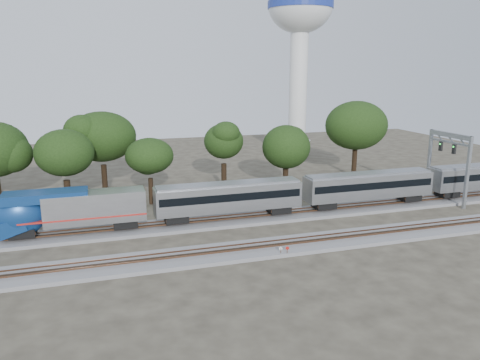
# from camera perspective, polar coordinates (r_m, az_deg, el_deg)

# --- Properties ---
(ground) EXTENTS (160.00, 160.00, 0.00)m
(ground) POSITION_cam_1_polar(r_m,az_deg,el_deg) (51.84, -3.27, -7.51)
(ground) COLOR #383328
(ground) RESTS_ON ground
(track_far) EXTENTS (160.00, 5.00, 0.73)m
(track_far) POSITION_cam_1_polar(r_m,az_deg,el_deg) (57.28, -4.72, -5.26)
(track_far) COLOR slate
(track_far) RESTS_ON ground
(track_near) EXTENTS (160.00, 5.00, 0.73)m
(track_near) POSITION_cam_1_polar(r_m,az_deg,el_deg) (48.16, -2.11, -8.91)
(track_near) COLOR slate
(track_near) RESTS_ON ground
(switch_stand_red) EXTENTS (0.34, 0.15, 1.10)m
(switch_stand_red) POSITION_cam_1_polar(r_m,az_deg,el_deg) (47.79, 5.78, -8.52)
(switch_stand_red) COLOR #512D19
(switch_stand_red) RESTS_ON ground
(switch_stand_white) EXTENTS (0.32, 0.16, 1.06)m
(switch_stand_white) POSITION_cam_1_polar(r_m,az_deg,el_deg) (47.75, 5.00, -8.55)
(switch_stand_white) COLOR #512D19
(switch_stand_white) RESTS_ON ground
(switch_lever) EXTENTS (0.56, 0.42, 0.30)m
(switch_lever) POSITION_cam_1_polar(r_m,az_deg,el_deg) (49.29, 5.99, -8.51)
(switch_lever) COLOR #512D19
(switch_lever) RESTS_ON ground
(water_tower) EXTENTS (13.18, 13.18, 36.49)m
(water_tower) POSITION_cam_1_polar(r_m,az_deg,el_deg) (100.18, 7.32, 18.18)
(water_tower) COLOR silver
(water_tower) RESTS_ON ground
(signal_gantry) EXTENTS (0.69, 8.11, 9.87)m
(signal_gantry) POSITION_cam_1_polar(r_m,az_deg,el_deg) (71.74, 24.09, 3.17)
(signal_gantry) COLOR gray
(signal_gantry) RESTS_ON ground
(tree_2) EXTENTS (8.02, 8.02, 11.31)m
(tree_2) POSITION_cam_1_polar(r_m,az_deg,el_deg) (64.74, -20.63, 3.10)
(tree_2) COLOR black
(tree_2) RESTS_ON ground
(tree_3) EXTENTS (9.11, 9.11, 12.85)m
(tree_3) POSITION_cam_1_polar(r_m,az_deg,el_deg) (70.53, -16.51, 5.07)
(tree_3) COLOR black
(tree_3) RESTS_ON ground
(tree_4) EXTENTS (6.97, 6.97, 9.83)m
(tree_4) POSITION_cam_1_polar(r_m,az_deg,el_deg) (65.46, -10.98, 2.89)
(tree_4) COLOR black
(tree_4) RESTS_ON ground
(tree_5) EXTENTS (7.74, 7.74, 10.91)m
(tree_5) POSITION_cam_1_polar(r_m,az_deg,el_deg) (72.40, -2.00, 4.73)
(tree_5) COLOR black
(tree_5) RESTS_ON ground
(tree_6) EXTENTS (7.04, 7.04, 9.92)m
(tree_6) POSITION_cam_1_polar(r_m,az_deg,el_deg) (71.67, 5.66, 4.02)
(tree_6) COLOR black
(tree_6) RESTS_ON ground
(tree_7) EXTENTS (9.19, 9.19, 12.96)m
(tree_7) POSITION_cam_1_polar(r_m,az_deg,el_deg) (83.20, 14.00, 6.47)
(tree_7) COLOR black
(tree_7) RESTS_ON ground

